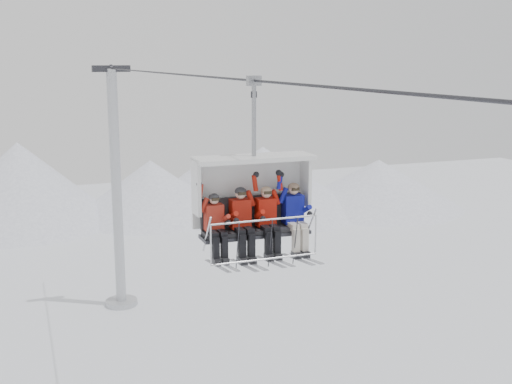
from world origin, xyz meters
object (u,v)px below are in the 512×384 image
object	(u,v)px
skier_center_right	(267,218)
skier_far_right	(295,215)
lift_tower_right	(117,207)
skier_far_left	(216,224)
chairlift_carrier	(252,194)
skier_center_left	(242,220)

from	to	relation	value
skier_center_right	skier_far_right	size ratio (longest dim) A/B	0.97
lift_tower_right	skier_center_right	size ratio (longest dim) A/B	7.89
skier_center_right	skier_far_right	distance (m)	0.67
lift_tower_right	skier_far_left	world-z (taller)	lift_tower_right
chairlift_carrier	skier_far_right	xyz separation A→B (m)	(0.94, -0.31, -0.49)
skier_center_left	skier_far_right	bearing A→B (deg)	0.04
skier_far_left	skier_center_left	size ratio (longest dim) A/B	0.96
skier_center_left	skier_center_right	xyz separation A→B (m)	(0.62, -0.00, -0.01)
chairlift_carrier	skier_center_left	size ratio (longest dim) A/B	2.27
skier_center_left	skier_far_right	xyz separation A→B (m)	(1.29, 0.00, 0.00)
skier_far_left	skier_far_right	world-z (taller)	skier_far_right
skier_far_left	chairlift_carrier	bearing A→B (deg)	18.18
lift_tower_right	skier_center_left	world-z (taller)	lift_tower_right
lift_tower_right	skier_far_right	distance (m)	22.51
skier_far_left	skier_center_right	distance (m)	1.23
skier_center_left	chairlift_carrier	bearing A→B (deg)	40.80
chairlift_carrier	skier_center_left	distance (m)	0.68
chairlift_carrier	skier_far_left	size ratio (longest dim) A/B	2.36
chairlift_carrier	skier_center_right	world-z (taller)	chairlift_carrier
skier_far_right	skier_center_left	bearing A→B (deg)	-179.96
lift_tower_right	skier_far_right	world-z (taller)	lift_tower_right
chairlift_carrier	lift_tower_right	bearing A→B (deg)	90.00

